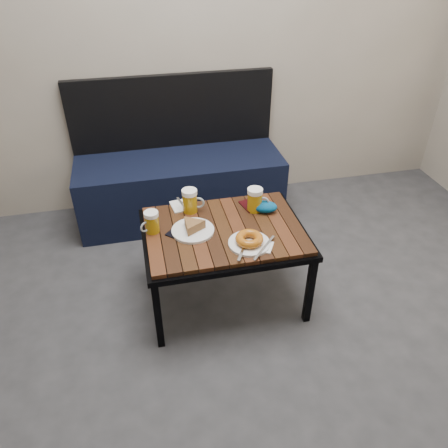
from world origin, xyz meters
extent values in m
plane|color=#2D2D30|center=(0.00, 0.00, 0.00)|extent=(4.00, 4.00, 0.00)
cube|color=black|center=(-0.12, 1.74, 0.23)|extent=(1.40, 0.50, 0.45)
cube|color=black|center=(-0.12, 1.97, 0.70)|extent=(1.40, 0.05, 0.50)
cube|color=black|center=(-0.40, 0.57, 0.21)|extent=(0.04, 0.03, 0.42)
cube|color=black|center=(0.38, 0.57, 0.21)|extent=(0.04, 0.03, 0.42)
cube|color=black|center=(-0.40, 1.13, 0.21)|extent=(0.04, 0.04, 0.42)
cube|color=black|center=(0.38, 1.13, 0.21)|extent=(0.04, 0.04, 0.42)
cube|color=black|center=(-0.01, 0.85, 0.43)|extent=(0.84, 0.62, 0.03)
cube|color=#3D1E0D|center=(-0.01, 0.85, 0.46)|extent=(0.80, 0.58, 0.02)
cylinder|color=#AA7E0D|center=(-0.37, 0.91, 0.52)|extent=(0.09, 0.09, 0.10)
cylinder|color=white|center=(-0.37, 0.91, 0.58)|extent=(0.07, 0.07, 0.02)
torus|color=#8C999E|center=(-0.40, 0.89, 0.52)|extent=(0.06, 0.04, 0.06)
cylinder|color=#AA7E0D|center=(-0.15, 1.05, 0.53)|extent=(0.09, 0.09, 0.11)
cylinder|color=white|center=(-0.15, 1.05, 0.59)|extent=(0.08, 0.08, 0.02)
torus|color=#8C999E|center=(-0.10, 1.04, 0.53)|extent=(0.07, 0.03, 0.07)
cylinder|color=#AA7E0D|center=(0.19, 0.99, 0.53)|extent=(0.10, 0.10, 0.11)
cylinder|color=white|center=(0.19, 0.99, 0.59)|extent=(0.08, 0.08, 0.02)
torus|color=#8C999E|center=(0.24, 0.97, 0.53)|extent=(0.07, 0.04, 0.07)
cylinder|color=white|center=(-0.17, 0.86, 0.48)|extent=(0.22, 0.22, 0.01)
cylinder|color=white|center=(0.09, 0.69, 0.48)|extent=(0.21, 0.21, 0.01)
torus|color=#8E370C|center=(0.09, 0.69, 0.51)|extent=(0.14, 0.14, 0.04)
cube|color=#A5A8AD|center=(0.14, 0.63, 0.49)|extent=(0.15, 0.17, 0.00)
cube|color=#A5A8AD|center=(0.04, 0.63, 0.49)|extent=(0.09, 0.14, 0.00)
cube|color=white|center=(-0.18, 1.11, 0.48)|extent=(0.14, 0.14, 0.01)
cube|color=#A5A8AD|center=(-0.18, 1.11, 0.48)|extent=(0.05, 0.16, 0.00)
cube|color=white|center=(0.14, 0.66, 0.48)|extent=(0.14, 0.14, 0.01)
cube|color=black|center=(-0.23, 0.87, 0.48)|extent=(0.15, 0.15, 0.01)
cube|color=black|center=(0.19, 1.03, 0.48)|extent=(0.12, 0.14, 0.01)
ellipsoid|color=navy|center=(0.24, 0.96, 0.50)|extent=(0.16, 0.13, 0.06)
camera|label=1|loc=(-0.41, -0.93, 1.78)|focal=35.00mm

